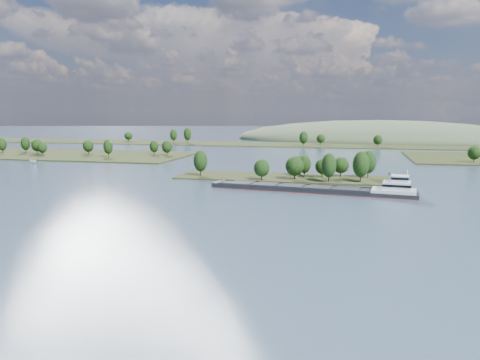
# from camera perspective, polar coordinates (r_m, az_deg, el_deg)

# --- Properties ---
(ground) EXTENTS (1800.00, 1800.00, 0.00)m
(ground) POSITION_cam_1_polar(r_m,az_deg,el_deg) (165.99, 2.01, -2.64)
(ground) COLOR #384E60
(ground) RESTS_ON ground
(tree_island) EXTENTS (100.00, 30.96, 14.98)m
(tree_island) POSITION_cam_1_polar(r_m,az_deg,el_deg) (221.86, 7.05, 1.17)
(tree_island) COLOR #252E14
(tree_island) RESTS_ON ground
(back_shoreline) EXTENTS (900.00, 60.00, 16.20)m
(back_shoreline) POSITION_cam_1_polar(r_m,az_deg,el_deg) (441.24, 10.32, 4.24)
(back_shoreline) COLOR #252E14
(back_shoreline) RESTS_ON ground
(hill_west) EXTENTS (320.00, 160.00, 44.00)m
(hill_west) POSITION_cam_1_polar(r_m,az_deg,el_deg) (541.35, 16.42, 4.71)
(hill_west) COLOR #48583D
(hill_west) RESTS_ON ground
(cargo_barge) EXTENTS (82.35, 19.82, 11.06)m
(cargo_barge) POSITION_cam_1_polar(r_m,az_deg,el_deg) (187.28, 10.30, -1.07)
(cargo_barge) COLOR black
(cargo_barge) RESTS_ON ground
(motorboat) EXTENTS (6.42, 4.07, 2.32)m
(motorboat) POSITION_cam_1_polar(r_m,az_deg,el_deg) (314.26, -23.89, 2.10)
(motorboat) COLOR silver
(motorboat) RESTS_ON ground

